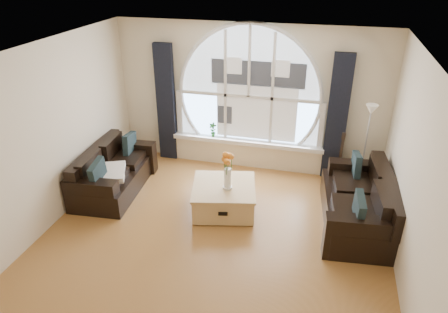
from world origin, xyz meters
TOP-DOWN VIEW (x-y plane):
  - ground at (0.00, 0.00)m, footprint 5.00×5.50m
  - ceiling at (0.00, 0.00)m, footprint 5.00×5.50m
  - wall_back at (0.00, 2.75)m, footprint 5.00×0.01m
  - wall_left at (-2.50, 0.00)m, footprint 0.01×5.50m
  - wall_right at (2.50, 0.00)m, footprint 0.01×5.50m
  - attic_slope at (2.20, 0.00)m, footprint 0.92×5.50m
  - arched_window at (0.00, 2.72)m, footprint 2.60×0.06m
  - window_sill at (0.00, 2.65)m, footprint 2.90×0.22m
  - window_frame at (0.00, 2.69)m, footprint 2.76×0.08m
  - neighbor_house at (0.15, 2.71)m, footprint 1.70×0.02m
  - curtain_left at (-1.60, 2.63)m, footprint 0.35×0.12m
  - curtain_right at (1.60, 2.63)m, footprint 0.35×0.12m
  - sofa_left at (-2.04, 1.19)m, footprint 1.00×1.79m
  - sofa_right at (2.02, 1.20)m, footprint 1.14×1.98m
  - coffee_chest at (-0.04, 1.06)m, footprint 1.18×1.18m
  - throw_blanket at (-1.99, 0.89)m, footprint 0.72×0.72m
  - vase_flowers at (0.03, 1.01)m, footprint 0.24×0.24m
  - floor_lamp at (2.10, 2.20)m, footprint 0.24×0.24m
  - guitar at (1.73, 2.34)m, footprint 0.40×0.31m
  - potted_plant at (-0.67, 2.65)m, footprint 0.16×0.11m

SIDE VIEW (x-z plane):
  - ground at x=0.00m, z-range -0.01..0.01m
  - coffee_chest at x=-0.04m, z-range 0.00..0.48m
  - sofa_left at x=-2.04m, z-range 0.02..0.78m
  - sofa_right at x=2.02m, z-range -0.02..0.82m
  - throw_blanket at x=-1.99m, z-range 0.45..0.55m
  - window_sill at x=0.00m, z-range 0.47..0.55m
  - guitar at x=1.73m, z-range 0.00..1.06m
  - potted_plant at x=-0.67m, z-range 0.55..0.83m
  - floor_lamp at x=2.10m, z-range 0.00..1.60m
  - vase_flowers at x=0.03m, z-range 0.48..1.18m
  - curtain_left at x=-1.60m, z-range 0.00..2.30m
  - curtain_right at x=1.60m, z-range 0.00..2.30m
  - wall_back at x=0.00m, z-range 0.00..2.70m
  - wall_left at x=-2.50m, z-range 0.00..2.70m
  - wall_right at x=2.50m, z-range 0.00..2.70m
  - neighbor_house at x=0.15m, z-range 0.75..2.25m
  - arched_window at x=0.00m, z-range 0.55..2.70m
  - window_frame at x=0.00m, z-range 0.55..2.70m
  - attic_slope at x=2.20m, z-range 1.99..2.71m
  - ceiling at x=0.00m, z-range 2.70..2.71m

